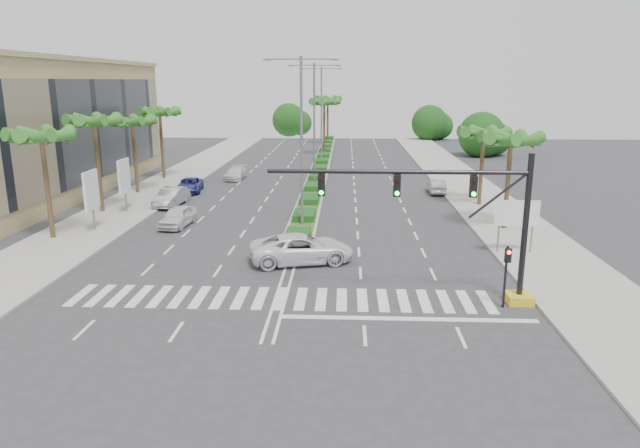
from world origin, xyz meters
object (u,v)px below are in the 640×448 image
Objects in this scene: car_parked_d at (236,173)px; car_crossing at (302,249)px; car_parked_a at (178,216)px; car_right at (436,186)px; car_parked_c at (190,185)px; car_parked_b at (171,197)px.

car_parked_d is 0.75× the size of car_crossing.
car_right is (20.82, 13.61, -0.07)m from car_parked_a.
car_crossing reaches higher than car_parked_c.
car_parked_a is 1.07× the size of car_right.
car_right is at bearing -6.45° from car_parked_c.
car_crossing is at bearing -44.79° from car_parked_b.
car_parked_a is at bearing -86.03° from car_parked_c.
car_parked_b is at bearing 25.06° from car_crossing.
car_parked_a is 7.40m from car_parked_b.
car_right is (20.48, -7.01, 0.00)m from car_parked_d.
car_parked_a is 24.88m from car_right.
car_parked_d is (2.92, 13.69, -0.12)m from car_parked_b.
car_crossing is (12.29, -15.04, 0.07)m from car_parked_b.
car_parked_a is 0.91× the size of car_parked_c.
car_parked_b is at bearing 17.23° from car_right.
car_parked_c is at bearing 16.06° from car_crossing.
car_parked_c is at bearing 2.43° from car_right.
car_parked_a is 12.65m from car_crossing.
car_right is at bearing -41.29° from car_crossing.
car_parked_a is 0.95× the size of car_parked_d.
car_crossing is at bearing -69.25° from car_parked_d.
car_parked_c reaches higher than car_parked_d.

